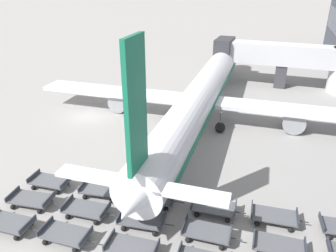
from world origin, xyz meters
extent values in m
plane|color=gray|center=(0.00, 0.00, 0.00)|extent=(500.00, 500.00, 0.00)
cube|color=silver|center=(21.27, 19.31, 4.76)|extent=(17.56, 3.73, 2.91)
cube|color=#2D2D33|center=(12.54, 19.58, 4.76)|extent=(2.55, 4.87, 3.49)
cube|color=#38383D|center=(21.27, 19.31, 1.65)|extent=(1.69, 2.93, 3.31)
cylinder|color=silver|center=(12.89, 4.78, 3.14)|extent=(4.43, 42.37, 3.45)
sphere|color=silver|center=(12.39, 25.92, 3.14)|extent=(3.28, 3.28, 3.28)
cone|color=silver|center=(13.38, -16.36, 3.14)|extent=(3.37, 4.21, 3.28)
cube|color=#146B4C|center=(13.36, -15.72, 8.69)|extent=(0.34, 2.59, 7.66)
cube|color=silver|center=(13.36, -15.74, 3.66)|extent=(11.06, 1.50, 0.24)
cube|color=silver|center=(12.92, 3.09, 2.37)|extent=(39.47, 4.02, 0.44)
cylinder|color=gray|center=(22.91, 3.72, 1.20)|extent=(2.38, 3.18, 2.31)
cylinder|color=gray|center=(2.92, 3.26, 1.20)|extent=(2.38, 3.18, 2.31)
cube|color=#146B4C|center=(12.89, 4.78, 2.54)|extent=(4.40, 38.14, 0.62)
cylinder|color=#56565B|center=(12.58, 17.89, 1.41)|extent=(0.24, 0.24, 1.73)
sphere|color=black|center=(12.58, 17.89, 0.55)|extent=(1.10, 1.10, 1.10)
cylinder|color=#56565B|center=(15.61, 0.61, 1.41)|extent=(0.24, 0.24, 1.73)
sphere|color=black|center=(15.61, 0.61, 0.55)|extent=(1.10, 1.10, 1.10)
cylinder|color=#56565B|center=(10.36, 0.49, 1.41)|extent=(0.24, 0.24, 1.73)
sphere|color=black|center=(10.36, 0.49, 0.55)|extent=(1.10, 1.10, 1.10)
cube|color=#515459|center=(5.14, -18.30, 0.55)|extent=(3.07, 1.72, 0.10)
cube|color=#2D333D|center=(6.61, -18.26, 0.76)|extent=(0.12, 1.65, 0.32)
cube|color=#333338|center=(7.00, -18.25, 0.43)|extent=(0.70, 0.08, 0.06)
sphere|color=black|center=(6.22, -18.97, 0.18)|extent=(0.36, 0.36, 0.36)
sphere|color=black|center=(6.18, -17.57, 0.18)|extent=(0.36, 0.36, 0.36)
sphere|color=black|center=(4.06, -17.63, 0.18)|extent=(0.36, 0.36, 0.36)
cube|color=#515459|center=(9.22, -18.01, 0.55)|extent=(3.04, 1.68, 0.10)
cube|color=#2D333D|center=(10.70, -17.99, 0.76)|extent=(0.10, 1.65, 0.32)
cube|color=#2D333D|center=(7.75, -18.02, 0.76)|extent=(0.10, 1.65, 0.32)
cube|color=#333338|center=(11.09, -17.99, 0.43)|extent=(0.70, 0.07, 0.06)
sphere|color=black|center=(10.29, -18.70, 0.18)|extent=(0.36, 0.36, 0.36)
sphere|color=black|center=(10.28, -17.30, 0.18)|extent=(0.36, 0.36, 0.36)
sphere|color=black|center=(8.17, -18.72, 0.18)|extent=(0.36, 0.36, 0.36)
sphere|color=black|center=(8.16, -17.32, 0.18)|extent=(0.36, 0.36, 0.36)
cube|color=#515459|center=(13.62, -17.73, 0.55)|extent=(3.09, 1.77, 0.10)
cube|color=#2D333D|center=(15.09, -17.67, 0.76)|extent=(0.15, 1.65, 0.32)
cube|color=#2D333D|center=(12.15, -17.79, 0.76)|extent=(0.15, 1.65, 0.32)
sphere|color=black|center=(14.65, -16.98, 0.18)|extent=(0.36, 0.36, 0.36)
sphere|color=black|center=(12.53, -17.07, 0.18)|extent=(0.36, 0.36, 0.36)
cube|color=#515459|center=(4.81, -15.80, 0.55)|extent=(3.17, 1.94, 0.10)
cube|color=#2D333D|center=(6.28, -15.65, 0.76)|extent=(0.24, 1.65, 0.32)
cube|color=#2D333D|center=(3.35, -15.94, 0.76)|extent=(0.24, 1.65, 0.32)
cube|color=#333338|center=(6.67, -15.62, 0.43)|extent=(0.70, 0.13, 0.06)
sphere|color=black|center=(5.94, -16.39, 0.18)|extent=(0.36, 0.36, 0.36)
sphere|color=black|center=(5.80, -15.00, 0.18)|extent=(0.36, 0.36, 0.36)
sphere|color=black|center=(3.83, -16.60, 0.18)|extent=(0.36, 0.36, 0.36)
sphere|color=black|center=(3.69, -15.21, 0.18)|extent=(0.36, 0.36, 0.36)
cube|color=#515459|center=(9.17, -15.51, 0.55)|extent=(3.10, 1.79, 0.10)
cube|color=#2D333D|center=(10.64, -15.43, 0.76)|extent=(0.16, 1.65, 0.32)
cube|color=#2D333D|center=(7.70, -15.58, 0.76)|extent=(0.16, 1.65, 0.32)
cube|color=#333338|center=(11.03, -15.41, 0.43)|extent=(0.70, 0.09, 0.06)
sphere|color=black|center=(10.27, -16.15, 0.18)|extent=(0.36, 0.36, 0.36)
sphere|color=black|center=(10.20, -14.75, 0.18)|extent=(0.36, 0.36, 0.36)
sphere|color=black|center=(8.15, -16.26, 0.18)|extent=(0.36, 0.36, 0.36)
sphere|color=black|center=(8.08, -14.86, 0.18)|extent=(0.36, 0.36, 0.36)
cube|color=#515459|center=(13.25, -15.29, 0.55)|extent=(3.17, 1.94, 0.10)
cube|color=#2D333D|center=(14.71, -15.14, 0.76)|extent=(0.24, 1.65, 0.32)
cube|color=#2D333D|center=(11.78, -15.44, 0.76)|extent=(0.24, 1.65, 0.32)
cube|color=#333338|center=(15.10, -15.10, 0.43)|extent=(0.70, 0.13, 0.06)
sphere|color=black|center=(14.37, -15.88, 0.18)|extent=(0.36, 0.36, 0.36)
sphere|color=black|center=(14.23, -14.49, 0.18)|extent=(0.36, 0.36, 0.36)
sphere|color=black|center=(12.26, -16.09, 0.18)|extent=(0.36, 0.36, 0.36)
sphere|color=black|center=(12.12, -14.70, 0.18)|extent=(0.36, 0.36, 0.36)
cube|color=#515459|center=(17.57, -15.03, 0.55)|extent=(3.06, 1.71, 0.10)
cube|color=#2D333D|center=(19.05, -14.99, 0.76)|extent=(0.12, 1.65, 0.32)
cube|color=#2D333D|center=(16.10, -15.06, 0.76)|extent=(0.12, 1.65, 0.32)
cube|color=#333338|center=(19.44, -14.99, 0.43)|extent=(0.70, 0.08, 0.06)
sphere|color=black|center=(18.65, -15.70, 0.18)|extent=(0.36, 0.36, 0.36)
sphere|color=black|center=(18.62, -14.30, 0.18)|extent=(0.36, 0.36, 0.36)
sphere|color=black|center=(16.53, -15.75, 0.18)|extent=(0.36, 0.36, 0.36)
sphere|color=black|center=(16.50, -14.35, 0.18)|extent=(0.36, 0.36, 0.36)
cube|color=#515459|center=(21.89, -14.81, 0.55)|extent=(3.06, 1.70, 0.10)
cube|color=#2D333D|center=(23.37, -14.78, 0.76)|extent=(0.11, 1.65, 0.32)
cube|color=#2D333D|center=(20.42, -14.84, 0.76)|extent=(0.11, 1.65, 0.32)
sphere|color=black|center=(22.94, -14.09, 0.18)|extent=(0.36, 0.36, 0.36)
sphere|color=black|center=(20.82, -14.13, 0.18)|extent=(0.36, 0.36, 0.36)
cube|color=#2D333D|center=(24.69, -14.35, 0.76)|extent=(0.19, 1.65, 0.32)
sphere|color=black|center=(25.05, -13.63, 0.18)|extent=(0.36, 0.36, 0.36)
cube|color=#515459|center=(4.70, -13.46, 0.55)|extent=(3.08, 1.76, 0.10)
cube|color=#2D333D|center=(6.17, -13.41, 0.76)|extent=(0.14, 1.65, 0.32)
cube|color=#2D333D|center=(3.23, -13.51, 0.76)|extent=(0.14, 1.65, 0.32)
cube|color=#333338|center=(6.56, -13.39, 0.43)|extent=(0.70, 0.09, 0.06)
sphere|color=black|center=(5.78, -14.12, 0.18)|extent=(0.36, 0.36, 0.36)
sphere|color=black|center=(5.73, -12.72, 0.18)|extent=(0.36, 0.36, 0.36)
sphere|color=black|center=(3.66, -14.20, 0.18)|extent=(0.36, 0.36, 0.36)
sphere|color=black|center=(3.61, -12.80, 0.18)|extent=(0.36, 0.36, 0.36)
cube|color=#515459|center=(9.05, -13.15, 0.55)|extent=(3.20, 1.99, 0.10)
cube|color=#2D333D|center=(10.52, -12.98, 0.76)|extent=(0.27, 1.64, 0.32)
cube|color=#2D333D|center=(7.59, -13.33, 0.76)|extent=(0.27, 1.64, 0.32)
cube|color=#333338|center=(10.90, -12.93, 0.43)|extent=(0.70, 0.14, 0.06)
sphere|color=black|center=(10.19, -13.72, 0.18)|extent=(0.36, 0.36, 0.36)
sphere|color=black|center=(10.02, -12.33, 0.18)|extent=(0.36, 0.36, 0.36)
sphere|color=black|center=(8.08, -13.97, 0.18)|extent=(0.36, 0.36, 0.36)
sphere|color=black|center=(7.92, -12.58, 0.18)|extent=(0.36, 0.36, 0.36)
cube|color=#515459|center=(13.20, -12.74, 0.55)|extent=(3.10, 1.79, 0.10)
cube|color=#2D333D|center=(14.67, -12.66, 0.76)|extent=(0.16, 1.65, 0.32)
cube|color=#2D333D|center=(11.73, -12.81, 0.76)|extent=(0.16, 1.65, 0.32)
cube|color=#333338|center=(15.06, -12.64, 0.43)|extent=(0.70, 0.09, 0.06)
sphere|color=black|center=(14.29, -13.38, 0.18)|extent=(0.36, 0.36, 0.36)
sphere|color=black|center=(14.22, -11.98, 0.18)|extent=(0.36, 0.36, 0.36)
sphere|color=black|center=(12.18, -13.49, 0.18)|extent=(0.36, 0.36, 0.36)
sphere|color=black|center=(12.11, -12.09, 0.18)|extent=(0.36, 0.36, 0.36)
cube|color=#515459|center=(17.51, -12.51, 0.55)|extent=(3.10, 1.78, 0.10)
cube|color=#2D333D|center=(18.98, -12.44, 0.76)|extent=(0.15, 1.65, 0.32)
cube|color=#2D333D|center=(16.04, -12.57, 0.76)|extent=(0.15, 1.65, 0.32)
cube|color=#333338|center=(19.37, -12.42, 0.43)|extent=(0.70, 0.09, 0.06)
sphere|color=black|center=(18.60, -13.16, 0.18)|extent=(0.36, 0.36, 0.36)
sphere|color=black|center=(18.54, -11.76, 0.18)|extent=(0.36, 0.36, 0.36)
sphere|color=black|center=(16.48, -13.25, 0.18)|extent=(0.36, 0.36, 0.36)
sphere|color=black|center=(16.42, -11.85, 0.18)|extent=(0.36, 0.36, 0.36)
cube|color=#515459|center=(21.53, -12.13, 0.55)|extent=(3.11, 1.81, 0.10)
cube|color=#2D333D|center=(23.00, -12.05, 0.76)|extent=(0.17, 1.65, 0.32)
cube|color=#2D333D|center=(20.06, -12.21, 0.76)|extent=(0.17, 1.65, 0.32)
cube|color=#333338|center=(23.39, -12.03, 0.43)|extent=(0.70, 0.10, 0.06)
sphere|color=black|center=(22.62, -12.77, 0.18)|extent=(0.36, 0.36, 0.36)
sphere|color=black|center=(22.54, -11.38, 0.18)|extent=(0.36, 0.36, 0.36)
sphere|color=black|center=(20.51, -12.89, 0.18)|extent=(0.36, 0.36, 0.36)
sphere|color=black|center=(20.43, -11.49, 0.18)|extent=(0.36, 0.36, 0.36)
cube|color=#2D333D|center=(24.45, -12.06, 0.76)|extent=(0.24, 1.65, 0.32)
sphere|color=black|center=(24.93, -12.72, 0.18)|extent=(0.36, 0.36, 0.36)
sphere|color=black|center=(24.80, -11.32, 0.18)|extent=(0.36, 0.36, 0.36)
camera|label=1|loc=(20.25, -30.89, 15.23)|focal=35.00mm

